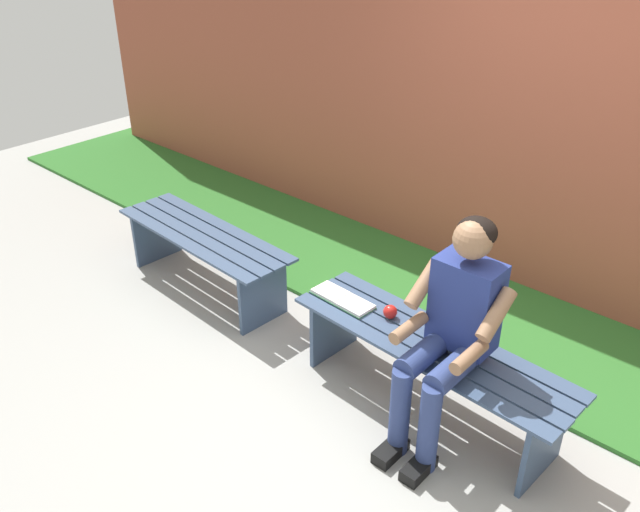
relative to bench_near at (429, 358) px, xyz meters
The scene contains 8 objects.
ground_plane 1.45m from the bench_near, 45.63° to the left, with size 10.00×7.00×0.04m, color #9E9E99.
grass_strip 1.70m from the bench_near, 53.99° to the right, with size 9.00×1.93×0.03m, color #2D6B28.
brick_wall 2.00m from the bench_near, 73.61° to the right, with size 9.50×0.24×2.58m, color #9E4C38.
bench_near is the anchor object (origin of this frame).
bench_far 1.96m from the bench_near, ahead, with size 1.55×0.53×0.47m.
person_seated 0.40m from the bench_near, 149.32° to the left, with size 0.50×0.69×1.28m.
apple 0.35m from the bench_near, ahead, with size 0.08×0.08×0.08m, color red.
book_open 0.64m from the bench_near, ahead, with size 0.42×0.18×0.02m.
Camera 1 is at (-1.53, 2.62, 2.70)m, focal length 37.54 mm.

